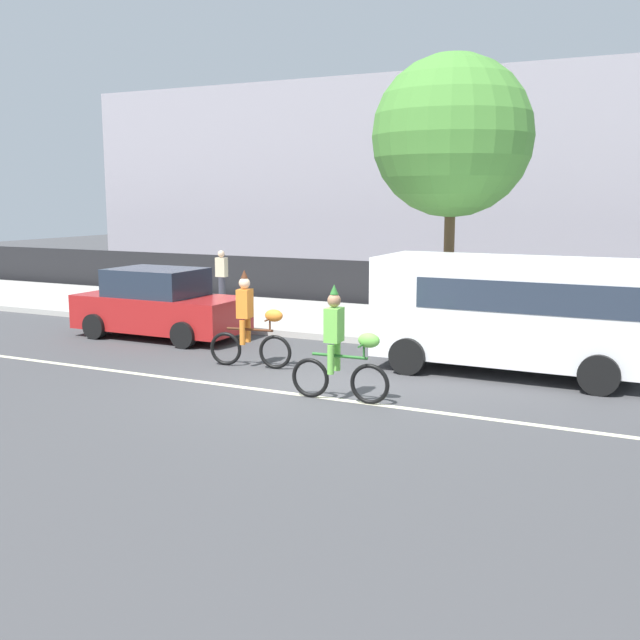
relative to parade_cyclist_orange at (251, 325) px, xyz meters
name	(u,v)px	position (x,y,z in m)	size (l,w,h in m)	color
ground_plane	(304,387)	(1.65, -0.94, -0.84)	(80.00, 80.00, 0.00)	#424244
road_centre_line	(291,393)	(1.65, -1.44, -0.84)	(36.00, 0.14, 0.01)	beige
sidewalk_curb	(421,326)	(1.65, 5.56, -0.77)	(60.00, 5.00, 0.15)	#ADAAA3
fence_line	(453,289)	(1.65, 8.46, -0.14)	(40.00, 0.08, 1.40)	black
building_backdrop	(447,184)	(-1.14, 17.06, 2.96)	(28.00, 8.00, 7.60)	#99939E
parade_cyclist_orange	(251,325)	(0.00, 0.00, 0.00)	(1.71, 0.52, 1.92)	black
parade_cyclist_lime	(340,351)	(2.60, -1.48, 0.00)	(1.72, 0.50, 1.92)	black
parked_van_white	(516,306)	(4.75, 1.76, 0.44)	(5.00, 2.22, 2.18)	white
parked_car_red	(160,305)	(-3.59, 1.79, -0.06)	(4.10, 1.92, 1.64)	#AD1E1E
street_tree_near_lamp	(452,137)	(2.74, 4.13, 3.78)	(3.56, 3.56, 6.26)	brown
pedestrian_onlooker	(222,276)	(-4.59, 5.97, 0.17)	(0.32, 0.20, 1.62)	#33333D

